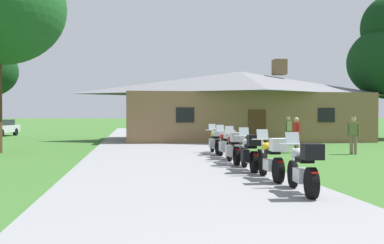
{
  "coord_description": "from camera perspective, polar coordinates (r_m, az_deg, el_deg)",
  "views": [
    {
      "loc": [
        -1.32,
        -2.26,
        1.75
      ],
      "look_at": [
        1.64,
        20.03,
        1.42
      ],
      "focal_mm": 42.5,
      "sensor_mm": 36.0,
      "label": 1
    }
  ],
  "objects": [
    {
      "name": "motorcycle_red_fourth_in_row",
      "position": [
        15.92,
        5.32,
        -3.28
      ],
      "size": [
        0.76,
        2.08,
        1.3
      ],
      "rotation": [
        0.0,
        0.0,
        -0.05
      ],
      "color": "black",
      "rests_on": "asphalt_driveway"
    },
    {
      "name": "motorcycle_silver_nearest_to_camera",
      "position": [
        10.1,
        13.82,
        -5.62
      ],
      "size": [
        0.68,
        2.08,
        1.3
      ],
      "rotation": [
        0.0,
        0.0,
        -0.09
      ],
      "color": "black",
      "rests_on": "asphalt_driveway"
    },
    {
      "name": "bystander_olive_shirt_by_tree",
      "position": [
        21.63,
        19.6,
        -1.34
      ],
      "size": [
        0.47,
        0.38,
        1.69
      ],
      "rotation": [
        0.0,
        0.0,
        5.7
      ],
      "color": "#75664C",
      "rests_on": "ground"
    },
    {
      "name": "bystander_olive_shirt_near_lodge",
      "position": [
        26.68,
        11.96,
        -0.91
      ],
      "size": [
        0.5,
        0.36,
        1.69
      ],
      "rotation": [
        0.0,
        0.0,
        3.63
      ],
      "color": "#75664C",
      "rests_on": "ground"
    },
    {
      "name": "motorcycle_yellow_second_in_row",
      "position": [
        12.12,
        9.98,
        -4.54
      ],
      "size": [
        0.66,
        2.08,
        1.3
      ],
      "rotation": [
        0.0,
        0.0,
        -0.02
      ],
      "color": "black",
      "rests_on": "asphalt_driveway"
    },
    {
      "name": "asphalt_driveway",
      "position": [
        20.37,
        -3.83,
        -4.01
      ],
      "size": [
        6.4,
        80.0,
        0.06
      ],
      "primitive_type": "cube",
      "color": "gray",
      "rests_on": "ground"
    },
    {
      "name": "motorcycle_yellow_farthest_in_row",
      "position": [
        20.01,
        3.03,
        -2.44
      ],
      "size": [
        0.72,
        2.08,
        1.3
      ],
      "rotation": [
        0.0,
        0.0,
        -0.01
      ],
      "color": "black",
      "rests_on": "asphalt_driveway"
    },
    {
      "name": "stone_lodge",
      "position": [
        32.52,
        6.09,
        2.16
      ],
      "size": [
        16.95,
        9.25,
        5.77
      ],
      "color": "brown",
      "rests_on": "ground"
    },
    {
      "name": "bystander_red_shirt_beside_signpost",
      "position": [
        21.8,
        12.96,
        -1.34
      ],
      "size": [
        0.27,
        0.54,
        1.67
      ],
      "rotation": [
        0.0,
        0.0,
        4.87
      ],
      "color": "#75664C",
      "rests_on": "ground"
    },
    {
      "name": "ground_plane",
      "position": [
        22.36,
        -4.16,
        -3.66
      ],
      "size": [
        500.0,
        500.0,
        0.0
      ],
      "primitive_type": "plane",
      "color": "#386628"
    },
    {
      "name": "motorcycle_silver_third_in_row",
      "position": [
        13.99,
        7.37,
        -3.86
      ],
      "size": [
        0.76,
        2.08,
        1.3
      ],
      "rotation": [
        0.0,
        0.0,
        -0.04
      ],
      "color": "black",
      "rests_on": "asphalt_driveway"
    },
    {
      "name": "motorcycle_red_fifth_in_row",
      "position": [
        18.03,
        4.32,
        -2.8
      ],
      "size": [
        0.76,
        2.08,
        1.3
      ],
      "rotation": [
        0.0,
        0.0,
        0.05
      ],
      "color": "black",
      "rests_on": "asphalt_driveway"
    }
  ]
}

